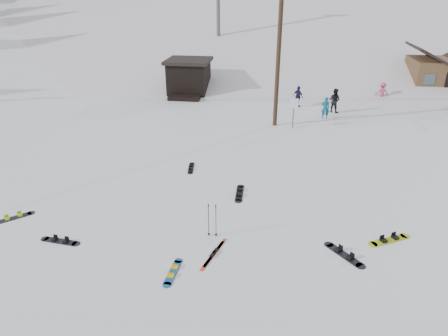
# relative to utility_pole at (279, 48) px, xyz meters

# --- Properties ---
(ground) EXTENTS (200.00, 200.00, 0.00)m
(ground) POSITION_rel_utility_pole_xyz_m (-2.00, -14.00, -4.68)
(ground) COLOR white
(ground) RESTS_ON ground
(ski_slope) EXTENTS (60.00, 85.24, 65.97)m
(ski_slope) POSITION_rel_utility_pole_xyz_m (-2.00, 41.00, -16.68)
(ski_slope) COLOR silver
(ski_slope) RESTS_ON ground
(ridge_left) EXTENTS (47.54, 95.03, 58.38)m
(ridge_left) POSITION_rel_utility_pole_xyz_m (-38.00, 34.00, -15.68)
(ridge_left) COLOR white
(ridge_left) RESTS_ON ground
(treeline_left) EXTENTS (20.00, 64.00, 10.00)m
(treeline_left) POSITION_rel_utility_pole_xyz_m (-36.00, 26.00, -4.68)
(treeline_left) COLOR black
(treeline_left) RESTS_ON ground
(treeline_crest) EXTENTS (50.00, 6.00, 10.00)m
(treeline_crest) POSITION_rel_utility_pole_xyz_m (-2.00, 72.00, -4.68)
(treeline_crest) COLOR black
(treeline_crest) RESTS_ON ski_slope
(utility_pole) EXTENTS (2.00, 0.26, 9.00)m
(utility_pole) POSITION_rel_utility_pole_xyz_m (0.00, 0.00, 0.00)
(utility_pole) COLOR #3A2819
(utility_pole) RESTS_ON ground
(trail_sign) EXTENTS (0.50, 0.09, 1.85)m
(trail_sign) POSITION_rel_utility_pole_xyz_m (1.10, -0.42, -3.41)
(trail_sign) COLOR #595B60
(trail_sign) RESTS_ON ground
(lift_hut) EXTENTS (3.40, 4.10, 2.75)m
(lift_hut) POSITION_rel_utility_pole_xyz_m (-7.00, 6.94, -3.32)
(lift_hut) COLOR black
(lift_hut) RESTS_ON ground
(cabin) EXTENTS (5.39, 4.40, 3.77)m
(cabin) POSITION_rel_utility_pole_xyz_m (13.00, 10.00, -3.20)
(cabin) COLOR brown
(cabin) RESTS_ON ground
(hero_snowboard) EXTENTS (0.33, 1.40, 0.10)m
(hero_snowboard) POSITION_rel_utility_pole_xyz_m (-2.74, -14.67, -4.66)
(hero_snowboard) COLOR #18579D
(hero_snowboard) RESTS_ON ground
(hero_skis) EXTENTS (0.62, 1.82, 0.10)m
(hero_skis) POSITION_rel_utility_pole_xyz_m (-1.65, -13.59, -4.65)
(hero_skis) COLOR red
(hero_skis) RESTS_ON ground
(ski_poles) EXTENTS (0.35, 0.09, 1.27)m
(ski_poles) POSITION_rel_utility_pole_xyz_m (-1.87, -12.55, -4.03)
(ski_poles) COLOR black
(ski_poles) RESTS_ON ground
(board_scatter_a) EXTENTS (1.48, 0.41, 0.10)m
(board_scatter_a) POSITION_rel_utility_pole_xyz_m (-6.98, -13.62, -4.65)
(board_scatter_a) COLOR black
(board_scatter_a) RESTS_ON ground
(board_scatter_b) EXTENTS (0.40, 1.34, 0.09)m
(board_scatter_b) POSITION_rel_utility_pole_xyz_m (-3.81, -7.12, -4.66)
(board_scatter_b) COLOR black
(board_scatter_b) RESTS_ON ground
(board_scatter_c) EXTENTS (1.15, 1.13, 0.10)m
(board_scatter_c) POSITION_rel_utility_pole_xyz_m (-9.49, -12.45, -4.65)
(board_scatter_c) COLOR black
(board_scatter_c) RESTS_ON ground
(board_scatter_d) EXTENTS (1.19, 1.34, 0.12)m
(board_scatter_d) POSITION_rel_utility_pole_xyz_m (2.57, -13.06, -4.65)
(board_scatter_d) COLOR black
(board_scatter_d) RESTS_ON ground
(board_scatter_e) EXTENTS (1.53, 0.99, 0.12)m
(board_scatter_e) POSITION_rel_utility_pole_xyz_m (4.21, -11.99, -4.65)
(board_scatter_e) COLOR #C2D717
(board_scatter_e) RESTS_ON ground
(board_scatter_f) EXTENTS (0.34, 1.61, 0.11)m
(board_scatter_f) POSITION_rel_utility_pole_xyz_m (-1.24, -9.34, -4.65)
(board_scatter_f) COLOR black
(board_scatter_f) RESTS_ON ground
(skier_teal) EXTENTS (0.57, 0.41, 1.44)m
(skier_teal) POSITION_rel_utility_pole_xyz_m (3.22, 1.79, -3.96)
(skier_teal) COLOR navy
(skier_teal) RESTS_ON ground
(skier_dark) EXTENTS (1.00, 0.94, 1.64)m
(skier_dark) POSITION_rel_utility_pole_xyz_m (3.95, 3.41, -3.86)
(skier_dark) COLOR black
(skier_dark) RESTS_ON ground
(skier_pink) EXTENTS (0.98, 0.60, 1.46)m
(skier_pink) POSITION_rel_utility_pole_xyz_m (7.76, 6.57, -3.95)
(skier_pink) COLOR #BB4271
(skier_pink) RESTS_ON ground
(skier_navy) EXTENTS (0.88, 0.87, 1.49)m
(skier_navy) POSITION_rel_utility_pole_xyz_m (1.53, 4.43, -3.94)
(skier_navy) COLOR #181639
(skier_navy) RESTS_ON ground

